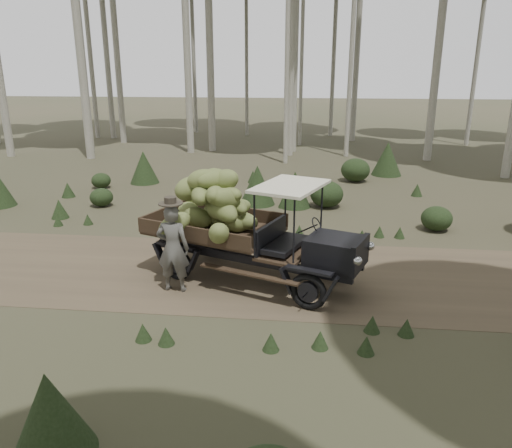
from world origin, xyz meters
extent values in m
plane|color=#473D2B|center=(0.00, 0.00, 0.00)|extent=(120.00, 120.00, 0.00)
cube|color=brown|center=(0.00, 0.00, 0.00)|extent=(70.00, 4.00, 0.01)
cube|color=black|center=(2.18, -0.89, 0.93)|extent=(1.19, 1.16, 0.51)
cube|color=black|center=(2.65, -1.07, 0.93)|extent=(0.42, 0.90, 0.58)
cube|color=black|center=(0.96, -0.41, 1.02)|extent=(0.54, 1.24, 0.51)
cube|color=#38281C|center=(-0.25, 0.06, 0.93)|extent=(3.04, 2.50, 0.07)
cube|color=#38281C|center=(0.05, 0.84, 1.10)|extent=(2.45, 0.99, 0.30)
cube|color=#38281C|center=(-0.55, -0.72, 1.10)|extent=(2.45, 0.99, 0.30)
cube|color=#38281C|center=(-1.47, 0.53, 1.10)|extent=(0.66, 1.58, 0.30)
cube|color=beige|center=(1.34, -0.56, 2.07)|extent=(1.57, 1.86, 0.06)
cube|color=black|center=(0.79, 0.03, 0.58)|extent=(4.03, 1.63, 0.17)
cube|color=black|center=(0.53, -0.63, 0.58)|extent=(4.03, 1.63, 0.17)
torus|color=black|center=(2.27, -0.12, 0.35)|extent=(0.71, 0.37, 0.71)
torus|color=black|center=(1.73, -1.51, 0.35)|extent=(0.71, 0.37, 0.71)
torus|color=black|center=(-0.42, 0.92, 0.35)|extent=(0.71, 0.37, 0.71)
torus|color=black|center=(-0.96, -0.47, 0.35)|extent=(0.71, 0.37, 0.71)
sphere|color=beige|center=(2.88, -0.71, 0.98)|extent=(0.17, 0.17, 0.17)
sphere|color=beige|center=(2.57, -1.49, 0.98)|extent=(0.17, 0.17, 0.17)
ellipsoid|color=olive|center=(0.39, -0.07, 1.20)|extent=(0.69, 0.43, 0.46)
ellipsoid|color=olive|center=(0.15, 0.03, 1.52)|extent=(0.75, 0.69, 0.49)
ellipsoid|color=olive|center=(-0.12, 0.14, 1.72)|extent=(0.62, 0.89, 0.61)
ellipsoid|color=olive|center=(-0.28, 0.21, 2.04)|extent=(0.44, 0.76, 0.42)
ellipsoid|color=olive|center=(-0.93, 0.58, 1.16)|extent=(0.80, 0.85, 0.57)
ellipsoid|color=olive|center=(0.01, -0.34, 1.50)|extent=(0.93, 0.88, 0.65)
ellipsoid|color=olive|center=(-0.48, -0.21, 1.74)|extent=(0.53, 0.76, 0.40)
ellipsoid|color=olive|center=(-0.36, 0.25, 1.94)|extent=(0.63, 0.83, 0.57)
ellipsoid|color=olive|center=(-0.25, 0.68, 1.22)|extent=(0.58, 0.70, 0.38)
ellipsoid|color=olive|center=(-0.05, -0.25, 1.50)|extent=(0.80, 0.66, 0.56)
ellipsoid|color=olive|center=(-0.14, -0.34, 1.79)|extent=(0.39, 0.70, 0.49)
ellipsoid|color=olive|center=(-0.47, -0.02, 2.02)|extent=(0.74, 0.47, 0.56)
ellipsoid|color=olive|center=(0.27, -0.04, 1.17)|extent=(0.75, 0.77, 0.45)
ellipsoid|color=olive|center=(0.21, -0.01, 1.50)|extent=(0.74, 0.83, 0.41)
ellipsoid|color=olive|center=(0.05, -0.31, 1.72)|extent=(0.84, 0.94, 0.64)
ellipsoid|color=olive|center=(-0.04, 0.05, 2.00)|extent=(0.92, 0.76, 0.66)
ellipsoid|color=olive|center=(-0.30, 0.30, 1.18)|extent=(0.63, 0.81, 0.51)
ellipsoid|color=olive|center=(0.18, -0.05, 1.47)|extent=(0.81, 0.67, 0.37)
ellipsoid|color=olive|center=(0.08, -0.13, 1.73)|extent=(0.84, 0.76, 0.52)
ellipsoid|color=olive|center=(-0.22, 0.01, 2.03)|extent=(0.86, 0.80, 0.40)
ellipsoid|color=olive|center=(-0.60, 0.02, 1.21)|extent=(0.74, 0.46, 0.61)
ellipsoid|color=olive|center=(-0.16, 0.03, 1.53)|extent=(0.70, 0.45, 0.49)
ellipsoid|color=olive|center=(-0.28, 0.37, 1.81)|extent=(0.54, 0.77, 0.45)
ellipsoid|color=olive|center=(-0.28, 0.14, 2.01)|extent=(0.62, 0.86, 0.50)
ellipsoid|color=olive|center=(-0.31, 0.51, 1.16)|extent=(0.78, 0.63, 0.48)
ellipsoid|color=olive|center=(-0.75, 0.79, 1.46)|extent=(0.87, 0.67, 0.44)
ellipsoid|color=olive|center=(-0.76, 0.11, 1.80)|extent=(0.90, 0.80, 0.65)
ellipsoid|color=olive|center=(-0.92, -0.63, 1.25)|extent=(0.90, 0.65, 0.70)
ellipsoid|color=olive|center=(0.04, -1.00, 1.23)|extent=(0.56, 0.83, 0.65)
imported|color=#514F4A|center=(-0.87, -0.97, 0.87)|extent=(0.65, 0.43, 1.75)
cylinder|color=#332D24|center=(-0.87, -0.97, 1.77)|extent=(0.48, 0.48, 0.02)
cylinder|color=#332D24|center=(-0.87, -0.97, 1.83)|extent=(0.24, 0.24, 0.14)
cylinder|color=#B2AD9E|center=(-3.35, 15.72, 7.01)|extent=(0.36, 0.36, 14.02)
ellipsoid|color=#233319|center=(-5.75, 7.12, 0.28)|extent=(0.68, 0.68, 0.55)
cone|color=#233319|center=(-1.10, -5.36, 0.53)|extent=(0.95, 0.95, 1.06)
cone|color=#233319|center=(0.07, 5.58, 0.62)|extent=(1.12, 1.12, 1.25)
cone|color=#233319|center=(-6.35, 5.77, 0.25)|extent=(0.45, 0.45, 0.50)
ellipsoid|color=#233319|center=(3.43, 9.20, 0.45)|extent=(1.09, 1.09, 0.87)
cone|color=#233319|center=(0.96, 5.25, 0.22)|extent=(0.40, 0.40, 0.45)
cone|color=#233319|center=(-5.46, 3.43, 0.28)|extent=(0.50, 0.50, 0.55)
cone|color=#233319|center=(1.26, 5.39, 0.56)|extent=(1.01, 1.01, 1.12)
cone|color=#233319|center=(5.34, 7.17, 0.21)|extent=(0.38, 0.38, 0.42)
ellipsoid|color=#233319|center=(-4.76, 4.78, 0.29)|extent=(0.72, 0.72, 0.57)
ellipsoid|color=#233319|center=(5.11, 3.43, 0.34)|extent=(0.82, 0.82, 0.66)
cone|color=#233319|center=(-0.42, 8.60, 0.23)|extent=(0.41, 0.41, 0.46)
cone|color=#233319|center=(4.78, 10.53, 0.67)|extent=(1.20, 1.20, 1.33)
ellipsoid|color=#233319|center=(2.25, 5.45, 0.42)|extent=(1.03, 1.03, 0.82)
cone|color=#233319|center=(-4.47, 8.11, 0.60)|extent=(1.08, 1.08, 1.20)
cone|color=#233319|center=(4.04, 2.70, 0.15)|extent=(0.27, 0.27, 0.30)
cone|color=#233319|center=(2.76, 2.12, 0.15)|extent=(0.27, 0.27, 0.30)
cone|color=#233319|center=(-4.40, 2.93, 0.15)|extent=(0.27, 0.27, 0.30)
cone|color=#233319|center=(3.54, 2.72, 0.15)|extent=(0.27, 0.27, 0.30)
cone|color=#233319|center=(2.64, -2.87, 0.15)|extent=(0.27, 0.27, 0.30)
cone|color=#233319|center=(-0.89, -2.86, 0.15)|extent=(0.27, 0.27, 0.30)
cone|color=#233319|center=(2.81, -2.19, 0.15)|extent=(0.27, 0.27, 0.30)
cone|color=#233319|center=(1.48, 2.57, 0.15)|extent=(0.27, 0.27, 0.30)
cone|color=#233319|center=(1.18, -2.93, 0.15)|extent=(0.27, 0.27, 0.30)
cone|color=#233319|center=(-5.17, 2.73, 0.15)|extent=(0.27, 0.27, 0.30)
cone|color=#233319|center=(-0.49, -2.94, 0.15)|extent=(0.27, 0.27, 0.30)
cone|color=#233319|center=(-0.93, 2.44, 0.15)|extent=(0.27, 0.27, 0.30)
cone|color=#233319|center=(3.35, -2.25, 0.15)|extent=(0.27, 0.27, 0.30)
cone|color=#233319|center=(1.94, -2.79, 0.15)|extent=(0.27, 0.27, 0.30)
cone|color=#233319|center=(3.06, 2.34, 0.15)|extent=(0.27, 0.27, 0.30)
camera|label=1|loc=(1.68, -9.73, 4.24)|focal=35.00mm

